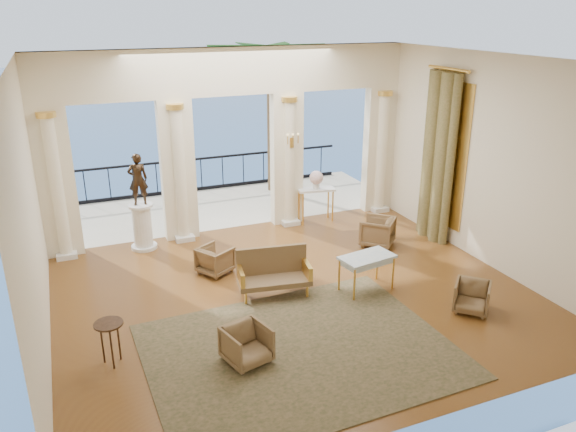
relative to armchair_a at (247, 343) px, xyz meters
name	(u,v)px	position (x,y,z in m)	size (l,w,h in m)	color
floor	(295,295)	(1.58, 1.74, -0.34)	(9.00, 9.00, 0.00)	#4A2310
room_walls	(323,169)	(1.58, 0.62, 2.54)	(9.00, 9.00, 9.00)	white
arcade	(233,130)	(1.58, 5.56, 2.24)	(9.00, 0.56, 4.50)	#FAF1C9
terrace	(216,207)	(1.58, 7.54, -0.39)	(10.00, 3.60, 0.10)	beige
balustrade	(201,177)	(1.58, 9.14, 0.07)	(9.00, 0.06, 1.03)	black
palm_tree	(270,54)	(3.58, 8.34, 3.75)	(2.00, 2.00, 4.50)	#4C3823
sea	(92,112)	(1.58, 61.74, -6.34)	(160.00, 160.00, 0.00)	#244E8F
curtain	(438,158)	(5.87, 3.24, 1.68)	(0.33, 1.40, 4.09)	brown
window_frame	(444,154)	(6.05, 3.24, 1.76)	(0.04, 1.60, 3.40)	#E8B44C
wall_sconce	(292,142)	(2.98, 5.25, 1.89)	(0.30, 0.11, 0.33)	#E8B44C
rug	(300,351)	(0.89, -0.06, -0.33)	(4.92, 3.83, 0.02)	#2F361C
armchair_a	(247,343)	(0.00, 0.00, 0.00)	(0.66, 0.62, 0.68)	#493D21
armchair_b	(472,296)	(4.38, -0.07, -0.02)	(0.62, 0.58, 0.64)	#493D21
armchair_c	(377,230)	(4.38, 3.31, 0.03)	(0.73, 0.68, 0.75)	#493D21
armchair_d	(215,259)	(0.41, 3.33, -0.02)	(0.63, 0.59, 0.65)	#493D21
settee	(273,272)	(1.22, 1.99, 0.12)	(1.49, 0.82, 0.94)	#493D21
game_table	(367,260)	(2.99, 1.42, 0.32)	(1.16, 0.75, 0.74)	#AAC6DA
pedestal	(143,227)	(-0.80, 5.24, 0.19)	(0.60, 0.60, 1.10)	silver
statue	(138,179)	(-0.80, 5.24, 1.36)	(0.44, 0.29, 1.20)	black
console_table	(316,194)	(3.69, 5.29, 0.42)	(1.02, 0.55, 0.92)	silver
urn	(316,179)	(3.69, 5.29, 0.85)	(0.36, 0.36, 0.48)	silver
side_table	(109,329)	(-2.00, 0.77, 0.30)	(0.46, 0.46, 0.74)	black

